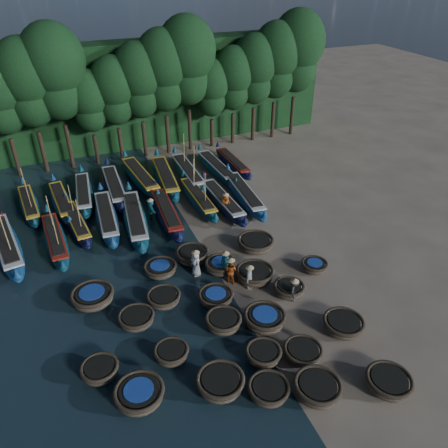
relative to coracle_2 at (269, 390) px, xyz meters
name	(u,v)px	position (x,y,z in m)	size (l,w,h in m)	color
ground	(220,276)	(1.09, 8.78, -0.38)	(120.00, 120.00, 0.00)	gray
foliage_wall	(132,96)	(1.09, 32.28, 4.62)	(40.00, 3.00, 10.00)	black
coracle_2	(269,390)	(0.00, 0.00, 0.00)	(1.94, 1.94, 0.67)	brown
coracle_3	(317,388)	(2.05, -0.81, 0.08)	(2.33, 2.33, 0.81)	brown
coracle_4	(389,382)	(5.28, -1.72, 0.03)	(2.61, 2.61, 0.73)	brown
coracle_5	(139,394)	(-5.48, 1.91, 0.06)	(2.31, 2.31, 0.76)	brown
coracle_6	(220,383)	(-1.91, 1.11, 0.07)	(2.63, 2.63, 0.80)	brown
coracle_7	(263,354)	(0.67, 1.90, 0.03)	(1.92, 1.92, 0.72)	brown
coracle_8	(303,352)	(2.57, 1.33, -0.01)	(2.28, 2.28, 0.65)	brown
coracle_9	(343,325)	(5.47, 2.09, 0.05)	(2.57, 2.57, 0.76)	brown
coracle_10	(100,370)	(-6.92, 3.93, 0.02)	(2.13, 2.13, 0.70)	brown
coracle_11	(171,353)	(-3.49, 3.67, 0.01)	(1.77, 1.77, 0.69)	brown
coracle_12	(223,322)	(-0.34, 4.63, 0.07)	(1.99, 1.99, 0.80)	brown
coracle_13	(265,319)	(1.79, 4.00, 0.09)	(2.30, 2.30, 0.82)	brown
coracle_14	(289,289)	(4.21, 5.70, 0.02)	(2.17, 2.17, 0.71)	brown
coracle_15	(136,318)	(-4.58, 6.67, 0.00)	(2.22, 2.22, 0.67)	brown
coracle_16	(164,298)	(-2.78, 7.70, 0.01)	(1.96, 1.96, 0.68)	brown
coracle_17	(216,297)	(0.02, 6.69, 0.00)	(2.27, 2.27, 0.66)	brown
coracle_18	(255,274)	(2.94, 7.65, 0.07)	(2.53, 2.53, 0.80)	brown
coracle_19	(314,266)	(6.80, 7.07, -0.01)	(1.72, 1.72, 0.65)	brown
coracle_20	(93,296)	(-6.53, 9.23, 0.10)	(3.02, 3.02, 0.83)	brown
coracle_21	(160,269)	(-2.26, 10.38, 0.02)	(2.50, 2.50, 0.69)	brown
coracle_22	(192,255)	(0.02, 10.92, 0.08)	(2.41, 2.41, 0.81)	brown
coracle_23	(221,266)	(1.29, 9.18, 0.08)	(2.28, 2.28, 0.80)	brown
coracle_24	(256,243)	(4.40, 10.60, 0.08)	(2.47, 2.47, 0.81)	brown
long_boat_0	(7,245)	(-11.13, 16.39, 0.24)	(3.11, 9.10, 3.92)	#165375
long_boat_1	(55,239)	(-8.09, 15.97, 0.15)	(1.91, 7.90, 3.36)	#0E3B51
long_boat_2	(77,223)	(-6.53, 17.66, 0.11)	(2.11, 7.30, 3.12)	#0E1436
long_boat_3	(107,217)	(-4.38, 17.56, 0.19)	(1.92, 8.61, 1.52)	#165375
long_boat_4	(135,219)	(-2.50, 16.48, 0.22)	(2.47, 9.02, 1.60)	#0E3B51
long_boat_5	(167,213)	(-0.12, 16.52, 0.18)	(1.90, 8.39, 1.48)	#0E1436
long_boat_6	(198,198)	(2.80, 17.81, 0.16)	(1.46, 8.01, 3.40)	#0E3B51
long_boat_7	(223,201)	(4.41, 16.64, 0.17)	(1.78, 8.29, 1.46)	#0E1436
long_boat_8	(244,195)	(6.40, 16.91, 0.20)	(2.09, 8.71, 1.54)	#165375
long_boat_9	(29,205)	(-9.62, 21.77, 0.12)	(2.04, 7.42, 3.17)	#0E3B51
long_boat_10	(62,202)	(-7.26, 21.28, 0.14)	(2.04, 7.78, 1.37)	#165375
long_boat_11	(84,194)	(-5.49, 21.95, 0.16)	(2.01, 8.10, 1.43)	#0E3B51
long_boat_12	(114,187)	(-3.02, 22.13, 0.20)	(1.76, 8.78, 1.55)	#0E1436
long_boat_13	(140,177)	(-0.62, 23.12, 0.22)	(2.51, 9.01, 1.59)	#0E3B51
long_boat_14	(166,178)	(1.36, 22.17, 0.23)	(2.38, 9.16, 1.62)	#0E3B51
long_boat_15	(188,173)	(3.46, 22.45, 0.21)	(1.61, 8.75, 3.72)	#0E3B51
long_boat_16	(216,168)	(6.15, 22.48, 0.18)	(1.88, 8.41, 1.48)	#0E3B51
long_boat_17	(233,163)	(7.97, 23.02, 0.12)	(1.48, 7.59, 1.34)	#0E1436
fisherman_0	(196,262)	(-0.21, 9.47, 0.56)	(0.66, 0.92, 1.97)	silver
fisherman_1	(225,263)	(1.41, 8.65, 0.60)	(0.76, 0.63, 2.00)	#185B67
fisherman_2	(231,270)	(1.51, 8.06, 0.50)	(1.01, 1.02, 1.87)	#B84F18
fisherman_3	(294,290)	(4.19, 5.15, 0.41)	(0.97, 1.11, 1.69)	black
fisherman_4	(249,277)	(2.28, 7.05, 0.50)	(0.89, 1.00, 1.83)	silver
fisherman_5	(151,209)	(-1.17, 17.04, 0.47)	(0.58, 1.54, 1.83)	#185B67
fisherman_6	(226,204)	(4.23, 15.54, 0.55)	(0.99, 1.02, 1.97)	#B84F18
tree_3	(26,82)	(-8.01, 28.78, 7.61)	(4.92, 4.92, 11.60)	black
tree_4	(54,71)	(-5.71, 28.78, 8.29)	(5.34, 5.34, 12.58)	black
tree_5	(88,100)	(-3.41, 28.78, 5.59)	(3.68, 3.68, 8.68)	black
tree_6	(114,90)	(-1.11, 28.78, 6.26)	(4.09, 4.09, 9.65)	black
tree_7	(138,80)	(1.19, 28.78, 6.94)	(4.51, 4.51, 10.63)	black
tree_8	(163,70)	(3.49, 28.78, 7.61)	(4.92, 4.92, 11.60)	black
tree_9	(187,60)	(5.79, 28.78, 8.29)	(5.34, 5.34, 12.58)	black
tree_10	(211,87)	(8.09, 28.78, 5.59)	(3.68, 3.68, 8.68)	black
tree_11	(233,78)	(10.39, 28.78, 6.26)	(4.09, 4.09, 9.65)	black
tree_12	(255,68)	(12.69, 28.78, 6.94)	(4.51, 4.51, 10.63)	black
tree_13	(276,59)	(14.99, 28.78, 7.61)	(4.92, 4.92, 11.60)	black
tree_14	(297,50)	(17.29, 28.78, 8.29)	(5.34, 5.34, 12.58)	black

